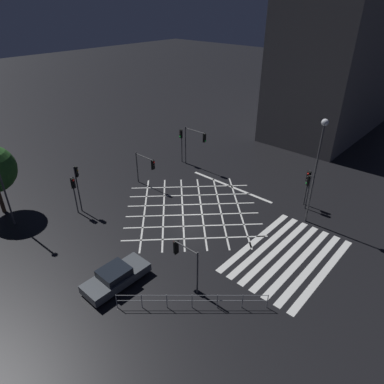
# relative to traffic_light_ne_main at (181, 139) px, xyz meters

# --- Properties ---
(ground_plane) EXTENTS (200.00, 200.00, 0.00)m
(ground_plane) POSITION_rel_traffic_light_ne_main_xyz_m (-6.63, -7.59, -2.77)
(ground_plane) COLOR black
(road_markings) EXTENTS (14.10, 19.32, 0.01)m
(road_markings) POSITION_rel_traffic_light_ne_main_xyz_m (-6.34, -13.16, -2.77)
(road_markings) COLOR silver
(road_markings) RESTS_ON ground_plane
(office_building) EXTENTS (28.42, 10.06, 27.59)m
(office_building) POSITION_rel_traffic_light_ne_main_xyz_m (25.35, -7.58, 11.02)
(office_building) COLOR slate
(office_building) RESTS_ON ground_plane
(traffic_light_ne_main) EXTENTS (0.39, 0.36, 3.87)m
(traffic_light_ne_main) POSITION_rel_traffic_light_ne_main_xyz_m (0.00, 0.00, 0.00)
(traffic_light_ne_main) COLOR #424244
(traffic_light_ne_main) RESTS_ON ground_plane
(traffic_light_se_cross) EXTENTS (0.36, 0.39, 3.24)m
(traffic_light_se_cross) POSITION_rel_traffic_light_ne_main_xyz_m (0.23, -14.81, -0.45)
(traffic_light_se_cross) COLOR #424244
(traffic_light_se_cross) RESTS_ON ground_plane
(traffic_light_se_main) EXTENTS (0.39, 0.36, 3.38)m
(traffic_light_se_main) POSITION_rel_traffic_light_ne_main_xyz_m (0.68, -14.53, -0.35)
(traffic_light_se_main) COLOR #424244
(traffic_light_se_main) RESTS_ON ground_plane
(traffic_light_median_north) EXTENTS (0.36, 2.70, 3.27)m
(traffic_light_median_north) POSITION_rel_traffic_light_ne_main_xyz_m (-6.43, -1.55, -0.37)
(traffic_light_median_north) COLOR #424244
(traffic_light_median_north) RESTS_ON ground_plane
(traffic_light_nw_cross) EXTENTS (0.36, 0.39, 3.43)m
(traffic_light_nw_cross) POSITION_rel_traffic_light_ne_main_xyz_m (-13.63, -0.62, -0.31)
(traffic_light_nw_cross) COLOR #424244
(traffic_light_nw_cross) RESTS_ON ground_plane
(traffic_light_ne_cross) EXTENTS (0.36, 2.96, 4.33)m
(traffic_light_ne_cross) POSITION_rel_traffic_light_ne_main_xyz_m (0.03, -2.12, 0.43)
(traffic_light_ne_cross) COLOR #424244
(traffic_light_ne_cross) RESTS_ON ground_plane
(traffic_light_sw_cross) EXTENTS (0.36, 2.08, 3.32)m
(traffic_light_sw_cross) POSITION_rel_traffic_light_ne_main_xyz_m (-13.70, -13.29, -0.35)
(traffic_light_sw_cross) COLOR #424244
(traffic_light_sw_cross) RESTS_ON ground_plane
(traffic_light_nw_main) EXTENTS (0.39, 0.36, 4.31)m
(traffic_light_nw_main) POSITION_rel_traffic_light_ne_main_xyz_m (-13.18, -0.56, 0.30)
(traffic_light_nw_main) COLOR #424244
(traffic_light_nw_main) RESTS_ON ground_plane
(street_lamp_east) EXTENTS (0.52, 0.52, 8.80)m
(street_lamp_east) POSITION_rel_traffic_light_ne_main_xyz_m (-1.58, -15.85, 3.44)
(street_lamp_east) COLOR #424244
(street_lamp_east) RESTS_ON ground_plane
(waiting_car) EXTENTS (4.47, 1.83, 1.28)m
(waiting_car) POSITION_rel_traffic_light_ne_main_xyz_m (-16.60, -9.93, -2.17)
(waiting_car) COLOR #474C51
(waiting_car) RESTS_ON ground_plane
(pedestrian_railing) EXTENTS (6.10, 6.77, 1.05)m
(pedestrian_railing) POSITION_rel_traffic_light_ne_main_xyz_m (-14.78, -14.92, -2.09)
(pedestrian_railing) COLOR gray
(pedestrian_railing) RESTS_ON ground_plane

